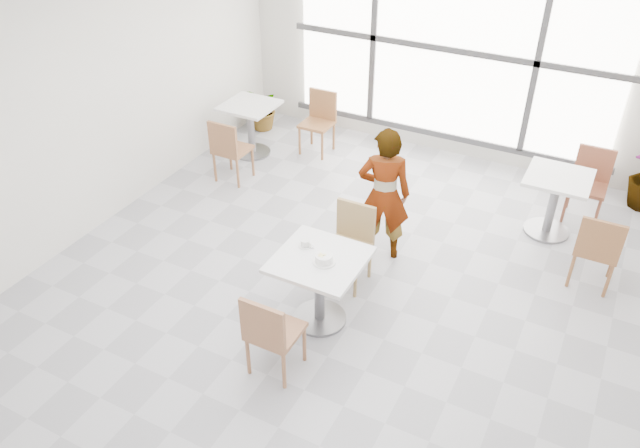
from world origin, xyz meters
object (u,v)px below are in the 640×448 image
at_px(bg_chair_right_far, 590,179).
at_px(bg_table_left, 250,122).
at_px(bg_chair_right_near, 598,247).
at_px(bg_chair_left_near, 229,147).
at_px(chair_far, 351,239).
at_px(bg_chair_left_far, 319,117).
at_px(chair_near, 270,331).
at_px(person, 384,195).
at_px(coffee_cup, 305,243).
at_px(main_table, 320,277).
at_px(oatmeal_bowl, 324,258).
at_px(plant_left, 264,109).
at_px(bg_table_right, 554,196).

bearing_deg(bg_chair_right_far, bg_table_left, -173.66).
bearing_deg(bg_chair_right_near, bg_chair_left_near, -1.18).
distance_m(chair_far, bg_chair_left_far, 2.94).
bearing_deg(bg_table_left, chair_far, -37.87).
height_order(chair_near, chair_far, same).
xyz_separation_m(chair_far, bg_table_left, (-2.44, 1.90, -0.01)).
distance_m(person, bg_table_left, 2.91).
distance_m(bg_table_left, bg_chair_right_far, 4.46).
distance_m(chair_far, coffee_cup, 0.71).
relative_size(main_table, person, 0.52).
xyz_separation_m(bg_table_left, bg_chair_right_far, (4.43, 0.49, 0.01)).
relative_size(chair_far, oatmeal_bowl, 4.14).
distance_m(bg_table_left, bg_chair_right_near, 4.77).
relative_size(main_table, chair_far, 0.92).
xyz_separation_m(chair_far, coffee_cup, (-0.19, -0.62, 0.28)).
xyz_separation_m(main_table, plant_left, (-2.71, 3.38, -0.19)).
xyz_separation_m(bg_chair_right_near, bg_chair_right_far, (-0.26, 1.38, 0.00)).
distance_m(chair_far, bg_chair_right_far, 3.11).
bearing_deg(bg_chair_right_far, chair_near, -117.41).
height_order(bg_chair_left_near, bg_chair_left_far, same).
bearing_deg(bg_chair_right_near, bg_chair_right_far, -79.25).
bearing_deg(bg_chair_left_far, oatmeal_bowl, -61.82).
bearing_deg(bg_chair_right_far, bg_chair_right_near, -79.25).
height_order(chair_near, plant_left, chair_near).
height_order(person, bg_chair_right_near, person).
height_order(chair_far, bg_chair_left_near, same).
relative_size(chair_far, plant_left, 1.32).
bearing_deg(plant_left, bg_chair_right_near, -18.42).
relative_size(chair_near, bg_table_left, 1.16).
bearing_deg(bg_chair_right_near, plant_left, -18.42).
relative_size(main_table, bg_chair_left_near, 0.92).
bearing_deg(plant_left, bg_chair_right_far, -3.24).
xyz_separation_m(main_table, bg_chair_right_far, (1.97, 3.11, -0.02)).
xyz_separation_m(main_table, coffee_cup, (-0.20, 0.10, 0.26)).
bearing_deg(bg_chair_right_near, coffee_cup, 33.72).
height_order(bg_chair_right_far, plant_left, bg_chair_right_far).
relative_size(bg_chair_left_far, bg_chair_right_far, 1.00).
height_order(bg_chair_right_near, plant_left, bg_chair_right_near).
xyz_separation_m(chair_near, bg_table_right, (1.73, 3.35, -0.01)).
bearing_deg(chair_far, chair_near, -91.40).
bearing_deg(chair_near, bg_chair_left_near, -49.77).
distance_m(chair_far, oatmeal_bowl, 0.82).
bearing_deg(bg_table_right, bg_chair_right_far, 61.74).
xyz_separation_m(bg_table_right, plant_left, (-4.38, 0.83, -0.16)).
distance_m(bg_table_right, bg_chair_left_far, 3.38).
distance_m(coffee_cup, bg_table_right, 3.10).
bearing_deg(plant_left, main_table, -51.28).
xyz_separation_m(coffee_cup, bg_table_left, (-2.25, 2.52, -0.29)).
height_order(person, bg_chair_left_near, person).
height_order(oatmeal_bowl, bg_chair_right_near, bg_chair_right_near).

